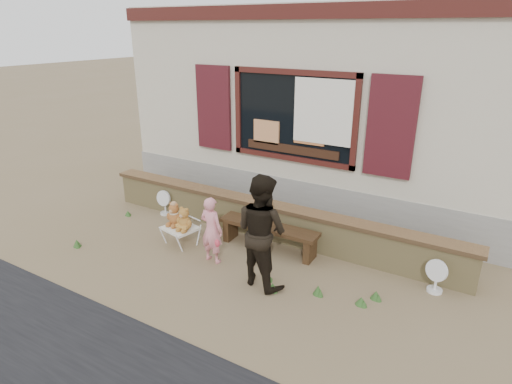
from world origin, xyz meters
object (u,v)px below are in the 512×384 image
Objects in this scene: folding_chair at (180,229)px; teddy_bear_right at (185,218)px; teddy_bear_left at (175,214)px; child at (212,230)px; bench at (268,232)px; adult at (262,231)px.

folding_chair is 1.49× the size of teddy_bear_right.
teddy_bear_left is 1.01× the size of teddy_bear_right.
teddy_bear_right is 0.38× the size of child.
child reaches higher than folding_chair.
bench is 1.16m from adult.
teddy_bear_right is at bearing -10.17° from child.
folding_chair is at bearing 180.00° from teddy_bear_right.
teddy_bear_right is at bearing -0.00° from folding_chair.
teddy_bear_left reaches higher than folding_chair.
folding_chair is 1.48× the size of teddy_bear_left.
child is 1.06m from adult.
teddy_bear_left is 0.25× the size of adult.
bench is 4.19× the size of teddy_bear_right.
teddy_bear_left reaches higher than bench.
teddy_bear_left reaches higher than teddy_bear_right.
teddy_bear_right is (-1.27, -0.66, 0.22)m from bench.
adult reaches higher than teddy_bear_right.
child is at bearing 6.48° from adult.
folding_chair is at bearing -10.08° from child.
child is (0.82, -0.18, 0.26)m from folding_chair.
adult is (1.96, -0.35, 0.31)m from teddy_bear_left.
teddy_bear_right is (0.27, -0.06, -0.00)m from teddy_bear_left.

